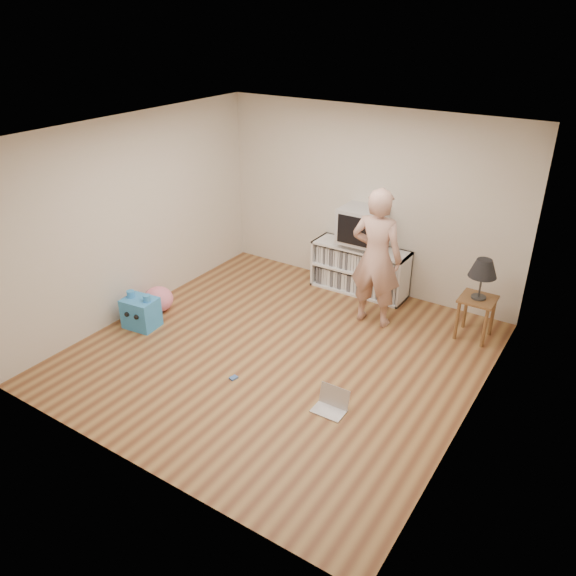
% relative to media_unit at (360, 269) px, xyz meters
% --- Properties ---
extents(ground, '(4.50, 4.50, 0.00)m').
position_rel_media_unit_xyz_m(ground, '(-0.05, -2.04, -0.35)').
color(ground, brown).
rests_on(ground, ground).
extents(walls, '(4.52, 4.52, 2.60)m').
position_rel_media_unit_xyz_m(walls, '(-0.05, -2.04, 0.95)').
color(walls, beige).
rests_on(walls, ground).
extents(ceiling, '(4.50, 4.50, 0.01)m').
position_rel_media_unit_xyz_m(ceiling, '(-0.05, -2.04, 2.25)').
color(ceiling, white).
rests_on(ceiling, walls).
extents(media_unit, '(1.40, 0.45, 0.70)m').
position_rel_media_unit_xyz_m(media_unit, '(0.00, 0.00, 0.00)').
color(media_unit, white).
rests_on(media_unit, ground).
extents(dvd_deck, '(0.45, 0.35, 0.07)m').
position_rel_media_unit_xyz_m(dvd_deck, '(0.00, -0.02, 0.39)').
color(dvd_deck, gray).
rests_on(dvd_deck, media_unit).
extents(crt_tv, '(0.60, 0.53, 0.50)m').
position_rel_media_unit_xyz_m(crt_tv, '(0.00, -0.02, 0.67)').
color(crt_tv, '#B2B2B8').
rests_on(crt_tv, dvd_deck).
extents(side_table, '(0.42, 0.42, 0.55)m').
position_rel_media_unit_xyz_m(side_table, '(1.78, -0.39, 0.07)').
color(side_table, brown).
rests_on(side_table, ground).
extents(table_lamp, '(0.34, 0.34, 0.52)m').
position_rel_media_unit_xyz_m(table_lamp, '(1.78, -0.39, 0.59)').
color(table_lamp, '#333333').
rests_on(table_lamp, side_table).
extents(person, '(0.70, 0.48, 1.82)m').
position_rel_media_unit_xyz_m(person, '(0.55, -0.72, 0.56)').
color(person, tan).
rests_on(person, ground).
extents(laptop, '(0.34, 0.27, 0.23)m').
position_rel_media_unit_xyz_m(laptop, '(0.98, -2.61, -0.29)').
color(laptop, silver).
rests_on(laptop, ground).
extents(playing_cards, '(0.08, 0.10, 0.02)m').
position_rel_media_unit_xyz_m(playing_cards, '(-0.20, -2.75, -0.34)').
color(playing_cards, '#4065AC').
rests_on(playing_cards, ground).
extents(plush_blue, '(0.45, 0.40, 0.49)m').
position_rel_media_unit_xyz_m(plush_blue, '(-1.91, -2.48, -0.14)').
color(plush_blue, '#2D89DB').
rests_on(plush_blue, ground).
extents(plush_pink, '(0.52, 0.52, 0.34)m').
position_rel_media_unit_xyz_m(plush_pink, '(-2.03, -2.05, -0.18)').
color(plush_pink, pink).
rests_on(plush_pink, ground).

